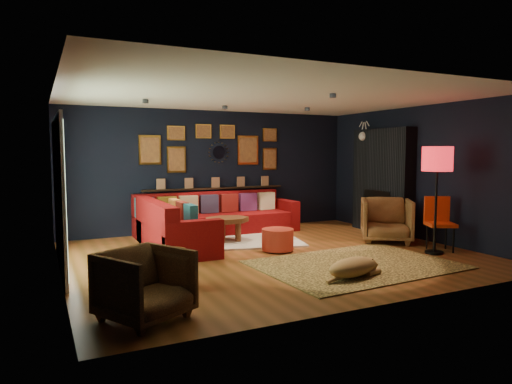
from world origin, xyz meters
name	(u,v)px	position (x,y,z in m)	size (l,w,h in m)	color
floor	(273,255)	(0.00, 0.00, 0.00)	(6.50, 6.50, 0.00)	brown
room_walls	(273,159)	(0.00, 0.00, 1.59)	(6.50, 6.50, 6.50)	black
sectional	(202,223)	(-0.61, 1.81, 0.32)	(3.41, 2.69, 0.86)	maroon
ledge	(215,188)	(0.00, 2.68, 0.92)	(3.20, 0.12, 0.04)	black
gallery_wall	(214,147)	(-0.01, 2.72, 1.81)	(3.15, 0.04, 1.02)	gold
sunburst_mirror	(219,152)	(0.10, 2.72, 1.70)	(0.47, 0.16, 0.47)	silver
fireplace	(382,184)	(3.09, 0.90, 1.02)	(0.31, 1.60, 2.20)	black
deer_head	(369,136)	(3.14, 1.40, 2.05)	(0.50, 0.28, 0.45)	white
sliding_door	(59,194)	(-3.22, 0.60, 1.10)	(0.06, 2.80, 2.20)	white
ceiling_spots	(252,104)	(0.00, 0.80, 2.56)	(3.30, 2.50, 0.06)	black
shag_rug	(240,240)	(-0.02, 1.30, 0.02)	(2.22, 1.61, 0.03)	silver
leopard_rug	(355,265)	(0.80, -1.17, 0.01)	(2.91, 2.08, 0.02)	tan
coffee_table	(227,222)	(-0.29, 1.33, 0.38)	(0.89, 0.67, 0.44)	brown
pouf	(278,239)	(0.20, 0.20, 0.21)	(0.55, 0.55, 0.36)	#A0281A
armchair_left	(145,281)	(-2.55, -2.05, 0.40)	(0.77, 0.72, 0.80)	#C17D42
armchair_right	(386,218)	(2.45, 0.03, 0.46)	(0.89, 0.84, 0.92)	#C17D42
gold_stool	(172,268)	(-1.99, -1.00, 0.24)	(0.38, 0.38, 0.47)	gold
orange_chair	(439,219)	(2.79, -0.92, 0.55)	(0.59, 0.59, 0.93)	black
floor_lamp	(437,163)	(2.50, -1.10, 1.52)	(0.49, 0.49, 1.80)	black
dog	(353,264)	(0.32, -1.71, 0.20)	(1.15, 0.57, 0.36)	#B57F4D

